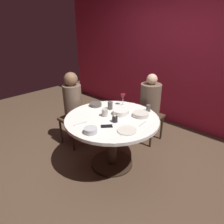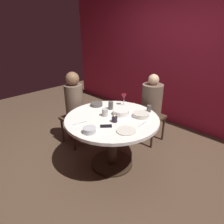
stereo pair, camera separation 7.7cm
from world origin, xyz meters
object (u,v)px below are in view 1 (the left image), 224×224
at_px(cell_phone, 107,126).
at_px(cup_by_left_diner, 105,113).
at_px(dining_table, 112,129).
at_px(wine_glass, 123,97).
at_px(candle_holder, 115,119).
at_px(bowl_sauce_side, 96,104).
at_px(seated_diner_back, 150,101).
at_px(dinner_plate, 127,130).
at_px(cup_near_candle, 148,108).
at_px(cup_by_right_diner, 110,105).
at_px(seated_diner_left, 73,102).
at_px(bowl_small_white, 121,112).
at_px(bowl_serving_large, 91,130).
at_px(bowl_salad_center, 141,114).

height_order(cell_phone, cup_by_left_diner, cup_by_left_diner).
height_order(dining_table, wine_glass, wine_glass).
xyz_separation_m(candle_holder, bowl_sauce_side, (-0.56, 0.19, -0.01)).
bearing_deg(cup_by_left_diner, cell_phone, -40.92).
bearing_deg(bowl_sauce_side, cell_phone, -31.52).
bearing_deg(seated_diner_back, candle_holder, 6.23).
xyz_separation_m(cell_phone, cup_by_left_diner, (-0.22, 0.19, 0.05)).
distance_m(dining_table, cup_by_left_diner, 0.24).
height_order(candle_holder, cup_by_left_diner, cup_by_left_diner).
distance_m(dinner_plate, cup_near_candle, 0.66).
distance_m(seated_diner_back, cup_by_right_diner, 0.76).
xyz_separation_m(seated_diner_left, bowl_small_white, (0.86, 0.16, 0.03)).
relative_size(seated_diner_left, wine_glass, 6.91).
xyz_separation_m(bowl_serving_large, cup_by_left_diner, (-0.19, 0.42, 0.02)).
xyz_separation_m(dining_table, wine_glass, (-0.18, 0.43, 0.30)).
relative_size(dining_table, cup_by_right_diner, 10.87).
relative_size(seated_diner_back, bowl_small_white, 5.37).
bearing_deg(candle_holder, cup_by_left_diner, 171.08).
xyz_separation_m(wine_glass, bowl_salad_center, (0.43, -0.14, -0.10)).
height_order(seated_diner_left, candle_holder, seated_diner_left).
height_order(seated_diner_left, bowl_sauce_side, seated_diner_left).
height_order(candle_holder, dinner_plate, candle_holder).
height_order(seated_diner_back, bowl_small_white, seated_diner_back).
bearing_deg(cup_by_left_diner, cup_by_right_diner, 115.97).
xyz_separation_m(cell_phone, bowl_serving_large, (-0.03, -0.23, 0.03)).
relative_size(bowl_small_white, cup_by_right_diner, 1.91).
bearing_deg(bowl_small_white, cup_by_left_diner, -122.58).
relative_size(seated_diner_back, bowl_serving_large, 7.70).
xyz_separation_m(candle_holder, cup_by_left_diner, (-0.21, 0.03, 0.02)).
height_order(bowl_small_white, cup_by_left_diner, cup_by_left_diner).
bearing_deg(wine_glass, seated_diner_back, 70.01).
relative_size(bowl_serving_large, cup_near_candle, 1.64).
relative_size(dining_table, cup_near_candle, 13.39).
distance_m(bowl_salad_center, cup_by_left_diner, 0.48).
xyz_separation_m(bowl_salad_center, cup_by_left_diner, (-0.36, -0.32, 0.02)).
xyz_separation_m(bowl_serving_large, bowl_salad_center, (0.16, 0.75, -0.00)).
distance_m(seated_diner_left, bowl_sauce_side, 0.41).
bearing_deg(bowl_small_white, seated_diner_back, 91.30).
height_order(candle_holder, cup_by_right_diner, cup_by_right_diner).
distance_m(bowl_small_white, cup_by_right_diner, 0.23).
bearing_deg(cup_by_right_diner, bowl_salad_center, 12.56).
distance_m(dinner_plate, bowl_salad_center, 0.45).
height_order(dining_table, bowl_sauce_side, bowl_sauce_side).
distance_m(cup_near_candle, cup_by_right_diner, 0.54).
relative_size(seated_diner_left, bowl_salad_center, 5.72).
distance_m(seated_diner_back, dinner_plate, 1.12).
relative_size(bowl_salad_center, cup_by_left_diner, 2.15).
height_order(dining_table, bowl_small_white, bowl_small_white).
bearing_deg(cup_near_candle, dining_table, -114.87).
height_order(candle_holder, bowl_serving_large, candle_holder).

